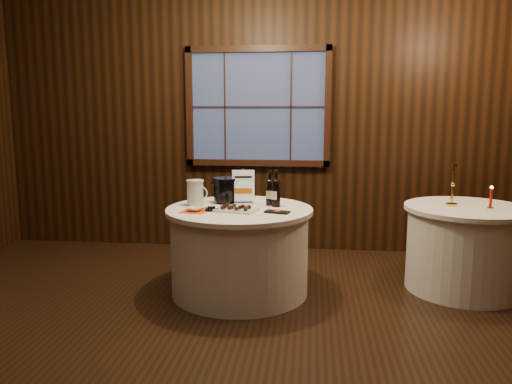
# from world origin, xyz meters

# --- Properties ---
(ground) EXTENTS (6.00, 6.00, 0.00)m
(ground) POSITION_xyz_m (0.00, 0.00, 0.00)
(ground) COLOR black
(ground) RESTS_ON ground
(back_wall) EXTENTS (6.00, 0.10, 3.00)m
(back_wall) POSITION_xyz_m (0.00, 2.48, 1.54)
(back_wall) COLOR black
(back_wall) RESTS_ON ground
(main_table) EXTENTS (1.28, 1.28, 0.77)m
(main_table) POSITION_xyz_m (0.00, 1.00, 0.39)
(main_table) COLOR white
(main_table) RESTS_ON ground
(side_table) EXTENTS (1.08, 1.08, 0.77)m
(side_table) POSITION_xyz_m (2.00, 1.30, 0.39)
(side_table) COLOR white
(side_table) RESTS_ON ground
(sign_stand) EXTENTS (0.20, 0.12, 0.32)m
(sign_stand) POSITION_xyz_m (0.01, 1.19, 0.88)
(sign_stand) COLOR #BABAC2
(sign_stand) RESTS_ON main_table
(port_bottle_left) EXTENTS (0.07, 0.08, 0.31)m
(port_bottle_left) POSITION_xyz_m (0.25, 1.16, 0.91)
(port_bottle_left) COLOR black
(port_bottle_left) RESTS_ON main_table
(port_bottle_right) EXTENTS (0.08, 0.09, 0.33)m
(port_bottle_right) POSITION_xyz_m (0.31, 1.10, 0.91)
(port_bottle_right) COLOR black
(port_bottle_right) RESTS_ON main_table
(ice_bucket) EXTENTS (0.23, 0.23, 0.23)m
(ice_bucket) POSITION_xyz_m (-0.16, 1.22, 0.89)
(ice_bucket) COLOR black
(ice_bucket) RESTS_ON main_table
(chocolate_plate) EXTENTS (0.38, 0.30, 0.05)m
(chocolate_plate) POSITION_xyz_m (-0.01, 0.86, 0.79)
(chocolate_plate) COLOR white
(chocolate_plate) RESTS_ON main_table
(chocolate_box) EXTENTS (0.22, 0.15, 0.02)m
(chocolate_box) POSITION_xyz_m (0.34, 0.83, 0.78)
(chocolate_box) COLOR black
(chocolate_box) RESTS_ON main_table
(grape_bunch) EXTENTS (0.18, 0.07, 0.04)m
(grape_bunch) POSITION_xyz_m (-0.21, 0.83, 0.79)
(grape_bunch) COLOR black
(grape_bunch) RESTS_ON main_table
(glass_pitcher) EXTENTS (0.21, 0.16, 0.23)m
(glass_pitcher) POSITION_xyz_m (-0.41, 1.08, 0.89)
(glass_pitcher) COLOR white
(glass_pitcher) RESTS_ON main_table
(orange_napkin) EXTENTS (0.24, 0.24, 0.00)m
(orange_napkin) POSITION_xyz_m (-0.35, 0.81, 0.77)
(orange_napkin) COLOR #F24C14
(orange_napkin) RESTS_ON main_table
(cracker_bowl) EXTENTS (0.17, 0.17, 0.03)m
(cracker_bowl) POSITION_xyz_m (-0.35, 0.81, 0.79)
(cracker_bowl) COLOR white
(cracker_bowl) RESTS_ON orange_napkin
(brass_candlestick) EXTENTS (0.11, 0.11, 0.37)m
(brass_candlestick) POSITION_xyz_m (1.87, 1.33, 0.90)
(brass_candlestick) COLOR gold
(brass_candlestick) RESTS_ON side_table
(red_candle) EXTENTS (0.05, 0.05, 0.20)m
(red_candle) POSITION_xyz_m (2.16, 1.21, 0.85)
(red_candle) COLOR gold
(red_candle) RESTS_ON side_table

